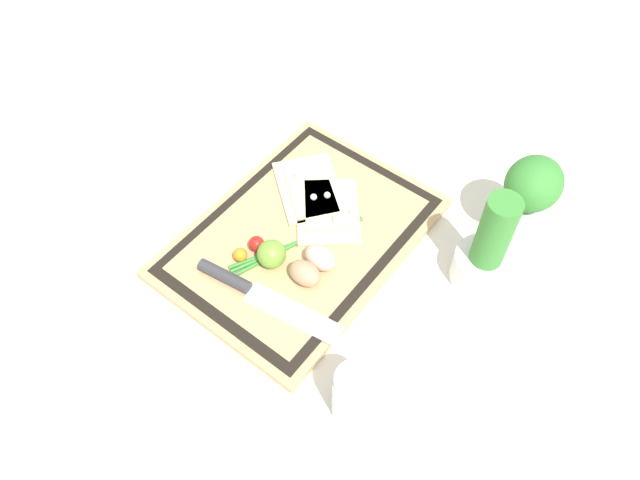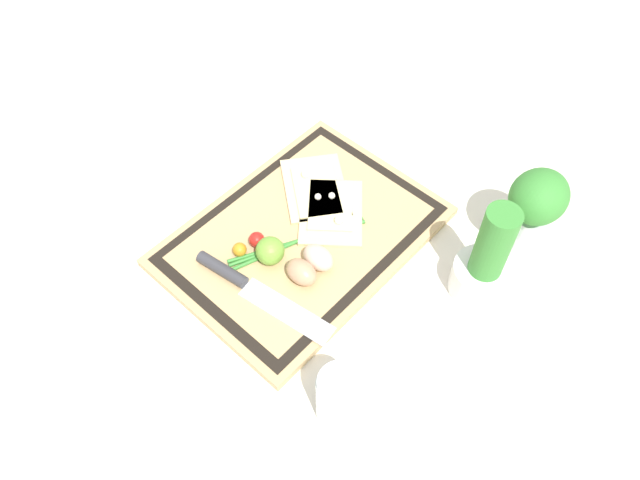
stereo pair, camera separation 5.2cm
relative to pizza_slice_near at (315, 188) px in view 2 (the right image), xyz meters
The scene contains 14 objects.
ground_plane 0.11m from the pizza_slice_near, 29.45° to the left, with size 6.00×6.00×0.00m, color silver.
cutting_board 0.11m from the pizza_slice_near, 29.45° to the left, with size 0.49×0.35×0.02m.
pizza_slice_near is the anchor object (origin of this frame).
pizza_slice_far 0.06m from the pizza_slice_near, 71.35° to the left, with size 0.19×0.19×0.02m.
knife 0.25m from the pizza_slice_near, 11.83° to the left, with size 0.07×0.28×0.02m.
egg_brown 0.20m from the pizza_slice_near, 36.16° to the left, with size 0.04×0.06×0.04m, color tan.
egg_pink 0.17m from the pizza_slice_near, 44.49° to the left, with size 0.04×0.06×0.04m, color beige.
lime 0.18m from the pizza_slice_near, 16.95° to the left, with size 0.05×0.05×0.05m, color #70A838.
cherry_tomato_red 0.17m from the pizza_slice_near, ahead, with size 0.03×0.03×0.03m, color red.
cherry_tomato_yellow 0.20m from the pizza_slice_near, ahead, with size 0.03×0.03×0.03m, color orange.
scallion_bunch 0.13m from the pizza_slice_near, 28.23° to the left, with size 0.25×0.13×0.01m.
herb_pot 0.36m from the pizza_slice_near, 96.28° to the left, with size 0.10×0.10×0.21m.
sauce_jar 0.43m from the pizza_slice_near, 47.52° to the left, with size 0.07×0.07×0.11m.
herb_glass 0.40m from the pizza_slice_near, 115.72° to the left, with size 0.11×0.10×0.18m.
Camera 2 is at (0.48, 0.48, 0.93)m, focal length 35.00 mm.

